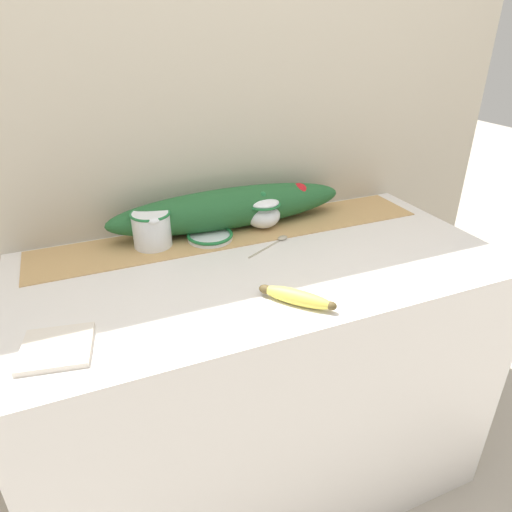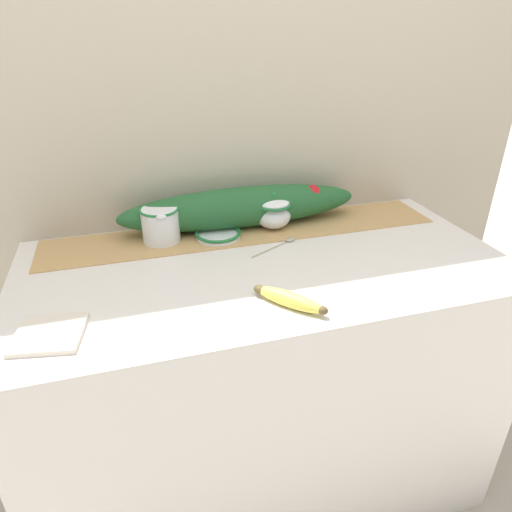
% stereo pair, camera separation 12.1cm
% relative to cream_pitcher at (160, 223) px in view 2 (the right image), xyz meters
% --- Properties ---
extents(ground_plane, '(12.00, 12.00, 0.00)m').
position_rel_cream_pitcher_xyz_m(ground_plane, '(0.26, -0.22, -0.93)').
color(ground_plane, '#B2A899').
extents(countertop, '(1.37, 0.68, 0.87)m').
position_rel_cream_pitcher_xyz_m(countertop, '(0.26, -0.22, -0.50)').
color(countertop, silver).
rests_on(countertop, ground_plane).
extents(back_wall, '(2.17, 0.04, 2.40)m').
position_rel_cream_pitcher_xyz_m(back_wall, '(0.26, 0.14, 0.27)').
color(back_wall, '#B7AD99').
rests_on(back_wall, ground_plane).
extents(table_runner, '(1.26, 0.21, 0.00)m').
position_rel_cream_pitcher_xyz_m(table_runner, '(0.26, -0.00, -0.06)').
color(table_runner, tan).
rests_on(table_runner, countertop).
extents(cream_pitcher, '(0.12, 0.14, 0.11)m').
position_rel_cream_pitcher_xyz_m(cream_pitcher, '(0.00, 0.00, 0.00)').
color(cream_pitcher, white).
rests_on(cream_pitcher, countertop).
extents(sugar_bowl, '(0.12, 0.12, 0.12)m').
position_rel_cream_pitcher_xyz_m(sugar_bowl, '(0.36, -0.00, -0.00)').
color(sugar_bowl, white).
rests_on(sugar_bowl, countertop).
extents(small_dish, '(0.14, 0.14, 0.02)m').
position_rel_cream_pitcher_xyz_m(small_dish, '(0.17, -0.03, -0.05)').
color(small_dish, white).
rests_on(small_dish, countertop).
extents(banana, '(0.15, 0.16, 0.04)m').
position_rel_cream_pitcher_xyz_m(banana, '(0.25, -0.45, -0.04)').
color(banana, '#DBCC4C').
rests_on(banana, countertop).
extents(spoon, '(0.17, 0.10, 0.01)m').
position_rel_cream_pitcher_xyz_m(spoon, '(0.37, -0.12, -0.06)').
color(spoon, '#A89E89').
rests_on(spoon, countertop).
extents(napkin_stack, '(0.16, 0.16, 0.01)m').
position_rel_cream_pitcher_xyz_m(napkin_stack, '(-0.29, -0.41, -0.05)').
color(napkin_stack, silver).
rests_on(napkin_stack, countertop).
extents(poinsettia_garland, '(0.79, 0.14, 0.13)m').
position_rel_cream_pitcher_xyz_m(poinsettia_garland, '(0.27, 0.04, 0.01)').
color(poinsettia_garland, '#235B2D').
rests_on(poinsettia_garland, countertop).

